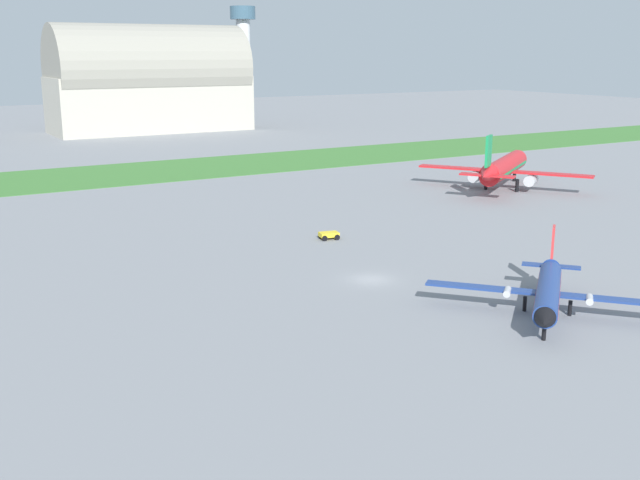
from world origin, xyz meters
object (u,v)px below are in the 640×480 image
Objects in this scene: airplane_parked_jet_far at (503,168)px; baggage_cart_near_gate at (329,235)px; control_tower at (244,56)px; airplane_foreground_turboprop at (548,290)px.

baggage_cart_near_gate is at bearing 165.14° from airplane_parked_jet_far.
control_tower reaches higher than airplane_parked_jet_far.
airplane_parked_jet_far is at bearing -95.85° from control_tower.
airplane_parked_jet_far is 134.69m from control_tower.
control_tower is at bearing -148.23° from airplane_foreground_turboprop.
airplane_foreground_turboprop is 34.85m from baggage_cart_near_gate.
baggage_cart_near_gate is (-44.36, -15.25, -3.22)m from airplane_parked_jet_far.
airplane_parked_jet_far is 47.02m from baggage_cart_near_gate.
control_tower reaches higher than baggage_cart_near_gate.
control_tower is (13.60, 132.78, 18.05)m from airplane_parked_jet_far.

